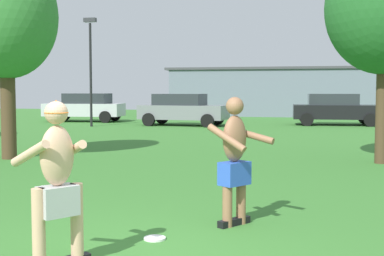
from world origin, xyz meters
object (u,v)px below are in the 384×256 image
(car_gray_far_end, at_px, (183,109))
(tree_left_field, at_px, (6,17))
(car_black_near_post, at_px, (336,109))
(frisbee, at_px, (155,238))
(lamp_post, at_px, (91,59))
(player_with_cap, at_px, (57,177))
(player_in_blue, at_px, (235,158))
(car_silver_mid_lot, at_px, (85,107))

(car_gray_far_end, xyz_separation_m, tree_left_field, (-1.36, -13.34, 2.79))
(car_black_near_post, relative_size, car_gray_far_end, 0.99)
(tree_left_field, bearing_deg, frisbee, -47.16)
(tree_left_field, bearing_deg, lamp_post, 103.49)
(lamp_post, bearing_deg, player_with_cap, -67.41)
(player_in_blue, relative_size, lamp_post, 0.32)
(player_with_cap, height_order, car_gray_far_end, player_with_cap)
(player_in_blue, height_order, car_silver_mid_lot, player_in_blue)
(player_in_blue, distance_m, car_silver_mid_lot, 23.58)
(lamp_post, bearing_deg, player_in_blue, -61.08)
(frisbee, xyz_separation_m, car_black_near_post, (3.01, 21.59, 0.81))
(car_black_near_post, bearing_deg, player_in_blue, -95.99)
(frisbee, relative_size, lamp_post, 0.05)
(player_with_cap, bearing_deg, car_black_near_post, 80.87)
(player_in_blue, height_order, car_gray_far_end, player_in_blue)
(lamp_post, height_order, tree_left_field, tree_left_field)
(player_in_blue, distance_m, lamp_post, 19.69)
(frisbee, distance_m, car_silver_mid_lot, 23.97)
(car_black_near_post, height_order, car_gray_far_end, same)
(player_with_cap, xyz_separation_m, lamp_post, (-7.97, 19.15, 2.32))
(car_silver_mid_lot, relative_size, lamp_post, 0.85)
(player_in_blue, bearing_deg, player_with_cap, -126.01)
(car_silver_mid_lot, distance_m, lamp_post, 4.70)
(car_gray_far_end, distance_m, tree_left_field, 13.70)
(player_in_blue, distance_m, car_black_near_post, 20.85)
(player_with_cap, relative_size, car_black_near_post, 0.38)
(frisbee, xyz_separation_m, car_gray_far_end, (-4.45, 19.60, 0.81))
(tree_left_field, bearing_deg, player_with_cap, -55.27)
(lamp_post, bearing_deg, tree_left_field, -76.51)
(player_with_cap, xyz_separation_m, car_black_near_post, (3.66, 22.77, -0.10))
(player_with_cap, bearing_deg, lamp_post, 112.59)
(lamp_post, bearing_deg, car_silver_mid_lot, 118.37)
(player_in_blue, xyz_separation_m, frisbee, (-0.84, -0.86, -0.88))
(car_black_near_post, bearing_deg, tree_left_field, -119.91)
(car_black_near_post, bearing_deg, player_with_cap, -99.13)
(player_in_blue, height_order, frisbee, player_in_blue)
(car_black_near_post, distance_m, tree_left_field, 17.90)
(car_silver_mid_lot, distance_m, tree_left_field, 16.21)
(tree_left_field, bearing_deg, player_in_blue, -39.11)
(player_in_blue, relative_size, car_gray_far_end, 0.38)
(car_gray_far_end, bearing_deg, player_in_blue, -74.26)
(player_with_cap, height_order, car_black_near_post, player_with_cap)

